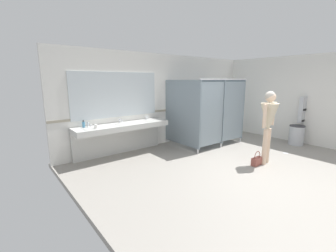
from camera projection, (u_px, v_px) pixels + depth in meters
ground_plane at (254, 172)px, 5.06m from camera, size 7.07×6.73×0.10m
wall_back at (168, 100)px, 7.17m from camera, size 7.07×0.12×2.75m
wall_side_right at (318, 101)px, 6.78m from camera, size 0.12×6.73×2.75m
wall_back_tile_band at (169, 110)px, 7.19m from camera, size 7.07×0.01×0.06m
vanity_counter at (122, 132)px, 6.00m from camera, size 2.54×0.59×0.97m
mirror_panel at (117, 95)px, 5.97m from camera, size 2.44×0.02×1.19m
bathroom_stalls at (210, 110)px, 6.96m from camera, size 2.04×1.49×2.03m
paper_towel_dispenser_upper at (304, 104)px, 6.98m from camera, size 0.38×0.13×0.47m
paper_towel_dispenser_lower at (302, 116)px, 7.06m from camera, size 0.35×0.13×0.41m
trash_bin at (296, 135)px, 7.00m from camera, size 0.44×0.44×0.61m
person_standing at (269, 118)px, 5.26m from camera, size 0.60×0.45×1.74m
handbag at (257, 161)px, 5.34m from camera, size 0.32×0.12×0.34m
soap_dispenser at (84, 125)px, 5.43m from camera, size 0.07×0.07×0.18m
paper_cup at (96, 126)px, 5.35m from camera, size 0.07×0.07×0.10m
floor_drain_cover at (286, 153)px, 6.22m from camera, size 0.14×0.14×0.01m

